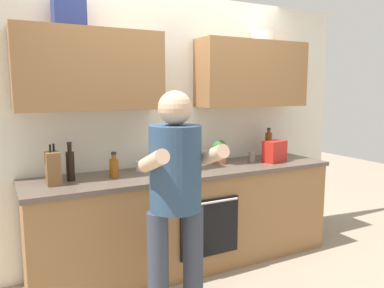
{
  "coord_description": "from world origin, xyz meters",
  "views": [
    {
      "loc": [
        -1.52,
        -2.96,
        1.62
      ],
      "look_at": [
        -0.02,
        -0.1,
        1.15
      ],
      "focal_mm": 35.14,
      "sensor_mm": 36.0,
      "label": 1
    }
  ],
  "objects_px": {
    "bottle_syrup": "(114,167)",
    "mixing_bowl": "(168,168)",
    "bottle_vinegar": "(268,144)",
    "potted_herb": "(220,152)",
    "bottle_soda": "(178,157)",
    "grocery_bag_crisps": "(274,151)",
    "person_standing": "(176,192)",
    "bottle_wine": "(195,158)",
    "knife_block": "(53,168)",
    "bottle_soy": "(70,165)",
    "cup_stoneware": "(252,157)",
    "cup_coffee": "(141,166)"
  },
  "relations": [
    {
      "from": "bottle_syrup",
      "to": "mixing_bowl",
      "type": "xyz_separation_m",
      "value": [
        0.48,
        -0.02,
        -0.05
      ]
    },
    {
      "from": "bottle_vinegar",
      "to": "potted_herb",
      "type": "relative_size",
      "value": 1.37
    },
    {
      "from": "bottle_soda",
      "to": "grocery_bag_crisps",
      "type": "relative_size",
      "value": 0.92
    },
    {
      "from": "person_standing",
      "to": "potted_herb",
      "type": "distance_m",
      "value": 1.29
    },
    {
      "from": "potted_herb",
      "to": "bottle_vinegar",
      "type": "bearing_deg",
      "value": 5.86
    },
    {
      "from": "bottle_syrup",
      "to": "bottle_wine",
      "type": "xyz_separation_m",
      "value": [
        0.72,
        -0.07,
        0.02
      ]
    },
    {
      "from": "bottle_syrup",
      "to": "knife_block",
      "type": "distance_m",
      "value": 0.48
    },
    {
      "from": "bottle_soy",
      "to": "bottle_syrup",
      "type": "bearing_deg",
      "value": -10.17
    },
    {
      "from": "person_standing",
      "to": "knife_block",
      "type": "distance_m",
      "value": 1.04
    },
    {
      "from": "potted_herb",
      "to": "grocery_bag_crisps",
      "type": "xyz_separation_m",
      "value": [
        0.53,
        -0.18,
        -0.01
      ]
    },
    {
      "from": "person_standing",
      "to": "grocery_bag_crisps",
      "type": "relative_size",
      "value": 6.74
    },
    {
      "from": "cup_stoneware",
      "to": "cup_coffee",
      "type": "relative_size",
      "value": 1.25
    },
    {
      "from": "bottle_soda",
      "to": "cup_coffee",
      "type": "height_order",
      "value": "bottle_soda"
    },
    {
      "from": "person_standing",
      "to": "cup_coffee",
      "type": "distance_m",
      "value": 0.97
    },
    {
      "from": "person_standing",
      "to": "bottle_soda",
      "type": "distance_m",
      "value": 1.09
    },
    {
      "from": "mixing_bowl",
      "to": "cup_coffee",
      "type": "bearing_deg",
      "value": 139.89
    },
    {
      "from": "person_standing",
      "to": "potted_herb",
      "type": "bearing_deg",
      "value": 45.35
    },
    {
      "from": "mixing_bowl",
      "to": "bottle_wine",
      "type": "bearing_deg",
      "value": -11.29
    },
    {
      "from": "bottle_syrup",
      "to": "person_standing",
      "type": "bearing_deg",
      "value": -77.78
    },
    {
      "from": "bottle_syrup",
      "to": "mixing_bowl",
      "type": "distance_m",
      "value": 0.48
    },
    {
      "from": "bottle_vinegar",
      "to": "cup_stoneware",
      "type": "bearing_deg",
      "value": -154.41
    },
    {
      "from": "bottle_wine",
      "to": "knife_block",
      "type": "distance_m",
      "value": 1.19
    },
    {
      "from": "bottle_soda",
      "to": "potted_herb",
      "type": "bearing_deg",
      "value": -8.23
    },
    {
      "from": "cup_coffee",
      "to": "mixing_bowl",
      "type": "relative_size",
      "value": 0.37
    },
    {
      "from": "cup_stoneware",
      "to": "mixing_bowl",
      "type": "xyz_separation_m",
      "value": [
        -0.93,
        -0.03,
        -0.02
      ]
    },
    {
      "from": "bottle_vinegar",
      "to": "grocery_bag_crisps",
      "type": "height_order",
      "value": "bottle_vinegar"
    },
    {
      "from": "potted_herb",
      "to": "cup_coffee",
      "type": "bearing_deg",
      "value": 176.86
    },
    {
      "from": "bottle_syrup",
      "to": "bottle_soy",
      "type": "distance_m",
      "value": 0.34
    },
    {
      "from": "bottle_soy",
      "to": "cup_stoneware",
      "type": "xyz_separation_m",
      "value": [
        1.74,
        -0.05,
        -0.08
      ]
    },
    {
      "from": "cup_coffee",
      "to": "knife_block",
      "type": "height_order",
      "value": "knife_block"
    },
    {
      "from": "mixing_bowl",
      "to": "grocery_bag_crisps",
      "type": "height_order",
      "value": "grocery_bag_crisps"
    },
    {
      "from": "person_standing",
      "to": "bottle_soy",
      "type": "bearing_deg",
      "value": 120.33
    },
    {
      "from": "bottle_wine",
      "to": "cup_stoneware",
      "type": "relative_size",
      "value": 2.62
    },
    {
      "from": "mixing_bowl",
      "to": "potted_herb",
      "type": "distance_m",
      "value": 0.62
    },
    {
      "from": "bottle_vinegar",
      "to": "potted_herb",
      "type": "distance_m",
      "value": 0.66
    },
    {
      "from": "person_standing",
      "to": "potted_herb",
      "type": "height_order",
      "value": "person_standing"
    },
    {
      "from": "bottle_soy",
      "to": "grocery_bag_crisps",
      "type": "xyz_separation_m",
      "value": [
        1.95,
        -0.14,
        -0.02
      ]
    },
    {
      "from": "bottle_syrup",
      "to": "bottle_soy",
      "type": "relative_size",
      "value": 0.69
    },
    {
      "from": "bottle_soda",
      "to": "mixing_bowl",
      "type": "distance_m",
      "value": 0.26
    },
    {
      "from": "bottle_vinegar",
      "to": "grocery_bag_crisps",
      "type": "xyz_separation_m",
      "value": [
        -0.12,
        -0.25,
        -0.03
      ]
    },
    {
      "from": "person_standing",
      "to": "mixing_bowl",
      "type": "xyz_separation_m",
      "value": [
        0.3,
        0.8,
        -0.02
      ]
    },
    {
      "from": "bottle_syrup",
      "to": "potted_herb",
      "type": "bearing_deg",
      "value": 5.45
    },
    {
      "from": "bottle_soda",
      "to": "bottle_wine",
      "type": "relative_size",
      "value": 0.79
    },
    {
      "from": "person_standing",
      "to": "bottle_soda",
      "type": "height_order",
      "value": "person_standing"
    },
    {
      "from": "bottle_soda",
      "to": "mixing_bowl",
      "type": "height_order",
      "value": "bottle_soda"
    },
    {
      "from": "knife_block",
      "to": "grocery_bag_crisps",
      "type": "distance_m",
      "value": 2.09
    },
    {
      "from": "bottle_syrup",
      "to": "bottle_soda",
      "type": "distance_m",
      "value": 0.68
    },
    {
      "from": "bottle_syrup",
      "to": "mixing_bowl",
      "type": "height_order",
      "value": "bottle_syrup"
    },
    {
      "from": "person_standing",
      "to": "grocery_bag_crisps",
      "type": "height_order",
      "value": "person_standing"
    },
    {
      "from": "knife_block",
      "to": "bottle_soda",
      "type": "bearing_deg",
      "value": 8.84
    }
  ]
}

